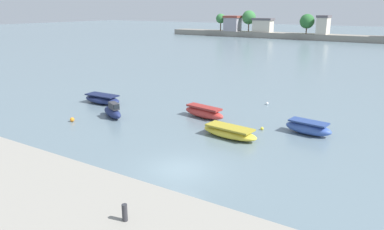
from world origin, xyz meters
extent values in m
plane|color=slate|center=(0.00, 0.00, 0.00)|extent=(400.00, 400.00, 0.00)
cube|color=gray|center=(0.00, -8.71, 1.11)|extent=(60.03, 5.63, 2.22)
cylinder|color=#2D2D33|center=(3.55, -8.71, 2.55)|extent=(0.20, 0.20, 0.66)
ellipsoid|color=navy|center=(-16.12, 9.26, 0.42)|extent=(4.47, 1.86, 0.83)
cube|color=#161E41|center=(-16.12, 9.26, 0.89)|extent=(3.58, 1.56, 0.12)
ellipsoid|color=navy|center=(-11.63, 6.14, 0.45)|extent=(3.37, 2.26, 0.89)
cube|color=#333338|center=(-11.22, 5.95, 1.18)|extent=(1.42, 1.09, 0.57)
cube|color=black|center=(-10.64, 5.67, 1.24)|extent=(0.30, 0.52, 0.40)
ellipsoid|color=#C63833|center=(-4.52, 10.50, 0.44)|extent=(4.46, 1.89, 0.88)
cube|color=maroon|center=(-4.52, 10.50, 0.97)|extent=(3.57, 1.56, 0.17)
ellipsoid|color=yellow|center=(-0.11, 6.96, 0.37)|extent=(4.85, 2.16, 0.74)
cube|color=#A8952A|center=(-0.11, 6.96, 0.81)|extent=(3.88, 1.80, 0.14)
ellipsoid|color=#3856A8|center=(4.75, 11.03, 0.47)|extent=(3.86, 1.90, 0.93)
cube|color=navy|center=(4.75, 11.03, 1.00)|extent=(3.09, 1.58, 0.12)
sphere|color=white|center=(-1.41, 18.02, 0.14)|extent=(0.27, 0.27, 0.27)
sphere|color=yellow|center=(1.31, 10.01, 0.13)|extent=(0.26, 0.26, 0.26)
sphere|color=orange|center=(-13.64, 3.21, 0.20)|extent=(0.39, 0.39, 0.39)
cube|color=gray|center=(0.00, 100.51, 0.89)|extent=(137.83, 6.04, 1.78)
cube|color=#99939E|center=(-46.28, 99.66, 3.97)|extent=(4.93, 4.12, 4.37)
cube|color=brown|center=(-46.28, 99.66, 6.51)|extent=(5.42, 4.53, 0.70)
cube|color=beige|center=(-35.39, 99.95, 3.66)|extent=(6.01, 3.76, 3.75)
cube|color=#565156|center=(-35.39, 99.95, 5.88)|extent=(6.61, 4.13, 0.70)
cube|color=beige|center=(-16.26, 100.13, 4.21)|extent=(3.05, 4.94, 4.85)
cube|color=#565156|center=(-16.26, 100.13, 6.98)|extent=(3.36, 5.43, 0.70)
cylinder|color=brown|center=(-50.91, 99.76, 3.16)|extent=(0.36, 0.36, 2.75)
sphere|color=#387A3D|center=(-50.91, 99.76, 5.85)|extent=(3.28, 3.28, 3.28)
cylinder|color=brown|center=(-41.03, 101.28, 3.15)|extent=(0.36, 0.36, 2.73)
sphere|color=#387A3D|center=(-41.03, 101.28, 6.34)|extent=(4.55, 4.55, 4.55)
cylinder|color=brown|center=(-21.14, 99.91, 2.76)|extent=(0.36, 0.36, 1.96)
sphere|color=#2D6B33|center=(-21.14, 99.91, 5.50)|extent=(4.37, 4.37, 4.37)
camera|label=1|loc=(12.00, -17.43, 9.69)|focal=34.79mm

